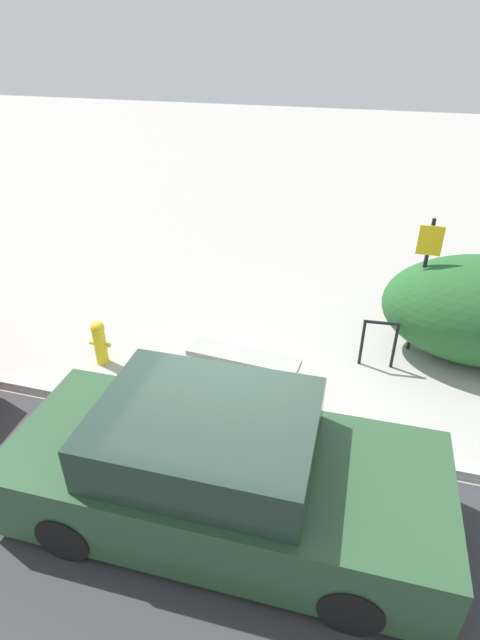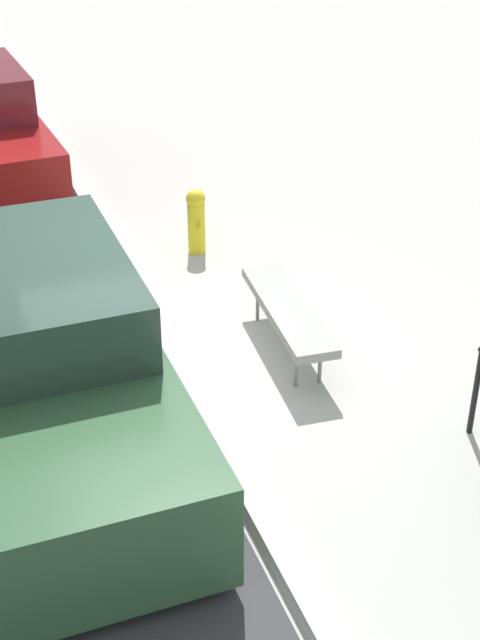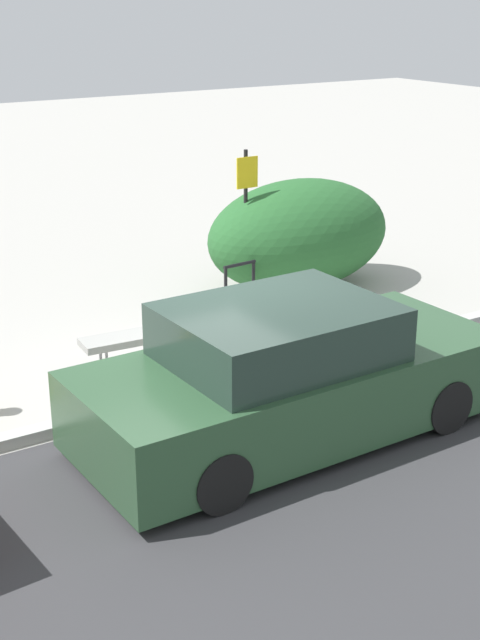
{
  "view_description": "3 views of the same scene",
  "coord_description": "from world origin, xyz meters",
  "views": [
    {
      "loc": [
        1.51,
        -4.87,
        4.79
      ],
      "look_at": [
        -0.28,
        1.57,
        0.78
      ],
      "focal_mm": 28.0,
      "sensor_mm": 36.0,
      "label": 1
    },
    {
      "loc": [
        6.51,
        -1.8,
        4.54
      ],
      "look_at": [
        0.32,
        0.46,
        0.68
      ],
      "focal_mm": 50.0,
      "sensor_mm": 36.0,
      "label": 2
    },
    {
      "loc": [
        -4.71,
        -8.27,
        4.46
      ],
      "look_at": [
        0.41,
        -0.25,
        0.95
      ],
      "focal_mm": 50.0,
      "sensor_mm": 36.0,
      "label": 3
    }
  ],
  "objects": [
    {
      "name": "bench",
      "position": [
        -0.1,
        1.08,
        0.43
      ],
      "size": [
        1.76,
        0.55,
        0.48
      ],
      "rotation": [
        0.0,
        0.0,
        -0.08
      ],
      "color": "gray",
      "rests_on": "ground_plane"
    },
    {
      "name": "fire_hydrant",
      "position": [
        -2.43,
        0.93,
        0.41
      ],
      "size": [
        0.36,
        0.22,
        0.77
      ],
      "color": "gold",
      "rests_on": "ground_plane"
    },
    {
      "name": "curb",
      "position": [
        0.0,
        0.0,
        0.07
      ],
      "size": [
        60.0,
        0.2,
        0.13
      ],
      "color": "#B7B7B2",
      "rests_on": "ground_plane"
    },
    {
      "name": "ground_plane",
      "position": [
        0.0,
        0.0,
        0.0
      ],
      "size": [
        60.0,
        60.0,
        0.0
      ],
      "primitive_type": "plane",
      "color": "#ADAAA3"
    },
    {
      "name": "parked_car_near",
      "position": [
        0.31,
        -1.34,
        0.67
      ],
      "size": [
        4.64,
        1.98,
        1.48
      ],
      "rotation": [
        0.0,
        0.0,
        0.02
      ],
      "color": "black",
      "rests_on": "ground_plane"
    }
  ]
}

